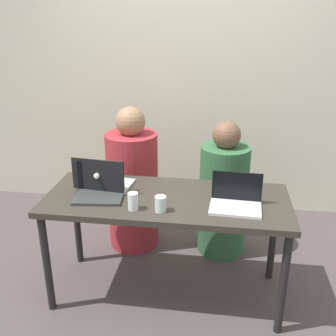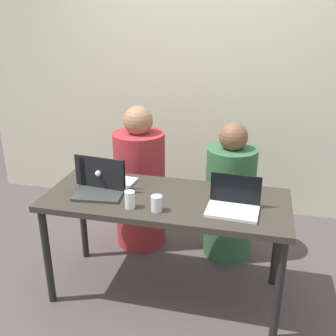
{
  "view_description": "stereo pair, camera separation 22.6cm",
  "coord_description": "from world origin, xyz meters",
  "px_view_note": "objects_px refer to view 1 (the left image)",
  "views": [
    {
      "loc": [
        0.33,
        -2.27,
        1.87
      ],
      "look_at": [
        0.0,
        0.07,
        0.93
      ],
      "focal_mm": 42.0,
      "sensor_mm": 36.0,
      "label": 1
    },
    {
      "loc": [
        0.55,
        -2.23,
        1.87
      ],
      "look_at": [
        0.0,
        0.07,
        0.93
      ],
      "focal_mm": 42.0,
      "sensor_mm": 36.0,
      "label": 2
    }
  ],
  "objects_px": {
    "person_on_left": "(133,186)",
    "water_glass_center": "(161,205)",
    "laptop_front_left": "(99,189)",
    "water_glass_left": "(133,202)",
    "person_on_right": "(223,196)",
    "laptop_back_left": "(103,181)",
    "laptop_front_right": "(236,200)"
  },
  "relations": [
    {
      "from": "laptop_front_right",
      "to": "water_glass_left",
      "type": "distance_m",
      "value": 0.63
    },
    {
      "from": "laptop_front_right",
      "to": "water_glass_center",
      "type": "height_order",
      "value": "laptop_front_right"
    },
    {
      "from": "laptop_front_left",
      "to": "water_glass_left",
      "type": "distance_m",
      "value": 0.3
    },
    {
      "from": "laptop_front_right",
      "to": "water_glass_center",
      "type": "xyz_separation_m",
      "value": [
        -0.45,
        -0.12,
        -0.0
      ]
    },
    {
      "from": "laptop_back_left",
      "to": "water_glass_left",
      "type": "height_order",
      "value": "laptop_back_left"
    },
    {
      "from": "person_on_left",
      "to": "laptop_front_left",
      "type": "bearing_deg",
      "value": 68.58
    },
    {
      "from": "water_glass_center",
      "to": "person_on_right",
      "type": "bearing_deg",
      "value": 64.68
    },
    {
      "from": "laptop_back_left",
      "to": "laptop_front_right",
      "type": "xyz_separation_m",
      "value": [
        0.89,
        -0.16,
        -0.01
      ]
    },
    {
      "from": "laptop_front_left",
      "to": "water_glass_left",
      "type": "relative_size",
      "value": 3.01
    },
    {
      "from": "laptop_front_left",
      "to": "water_glass_center",
      "type": "relative_size",
      "value": 3.36
    },
    {
      "from": "person_on_left",
      "to": "water_glass_center",
      "type": "distance_m",
      "value": 0.92
    },
    {
      "from": "person_on_right",
      "to": "water_glass_center",
      "type": "xyz_separation_m",
      "value": [
        -0.38,
        -0.8,
        0.3
      ]
    },
    {
      "from": "water_glass_center",
      "to": "laptop_front_left",
      "type": "bearing_deg",
      "value": 160.44
    },
    {
      "from": "person_on_left",
      "to": "laptop_back_left",
      "type": "xyz_separation_m",
      "value": [
        -0.08,
        -0.52,
        0.27
      ]
    },
    {
      "from": "person_on_left",
      "to": "person_on_right",
      "type": "xyz_separation_m",
      "value": [
        0.74,
        0.0,
        -0.04
      ]
    },
    {
      "from": "laptop_back_left",
      "to": "water_glass_left",
      "type": "bearing_deg",
      "value": 140.34
    },
    {
      "from": "person_on_right",
      "to": "water_glass_left",
      "type": "xyz_separation_m",
      "value": [
        -0.55,
        -0.8,
        0.3
      ]
    },
    {
      "from": "person_on_left",
      "to": "person_on_right",
      "type": "height_order",
      "value": "person_on_left"
    },
    {
      "from": "person_on_left",
      "to": "water_glass_left",
      "type": "xyz_separation_m",
      "value": [
        0.19,
        -0.8,
        0.27
      ]
    },
    {
      "from": "laptop_back_left",
      "to": "water_glass_left",
      "type": "xyz_separation_m",
      "value": [
        0.27,
        -0.28,
        -0.0
      ]
    },
    {
      "from": "person_on_right",
      "to": "laptop_front_right",
      "type": "relative_size",
      "value": 3.47
    },
    {
      "from": "person_on_left",
      "to": "laptop_front_left",
      "type": "relative_size",
      "value": 3.63
    },
    {
      "from": "laptop_back_left",
      "to": "laptop_front_left",
      "type": "xyz_separation_m",
      "value": [
        0.01,
        -0.13,
        -0.0
      ]
    },
    {
      "from": "water_glass_center",
      "to": "water_glass_left",
      "type": "xyz_separation_m",
      "value": [
        -0.17,
        -0.0,
        0.0
      ]
    },
    {
      "from": "person_on_left",
      "to": "laptop_back_left",
      "type": "bearing_deg",
      "value": 65.7
    },
    {
      "from": "person_on_left",
      "to": "laptop_front_right",
      "type": "xyz_separation_m",
      "value": [
        0.81,
        -0.68,
        0.26
      ]
    },
    {
      "from": "person_on_left",
      "to": "water_glass_center",
      "type": "relative_size",
      "value": 12.2
    },
    {
      "from": "person_on_left",
      "to": "laptop_back_left",
      "type": "relative_size",
      "value": 3.14
    },
    {
      "from": "laptop_front_left",
      "to": "water_glass_left",
      "type": "xyz_separation_m",
      "value": [
        0.26,
        -0.15,
        0.0
      ]
    },
    {
      "from": "person_on_left",
      "to": "laptop_front_left",
      "type": "xyz_separation_m",
      "value": [
        -0.06,
        -0.65,
        0.27
      ]
    },
    {
      "from": "laptop_back_left",
      "to": "water_glass_center",
      "type": "height_order",
      "value": "laptop_back_left"
    },
    {
      "from": "water_glass_left",
      "to": "laptop_back_left",
      "type": "bearing_deg",
      "value": 134.31
    }
  ]
}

